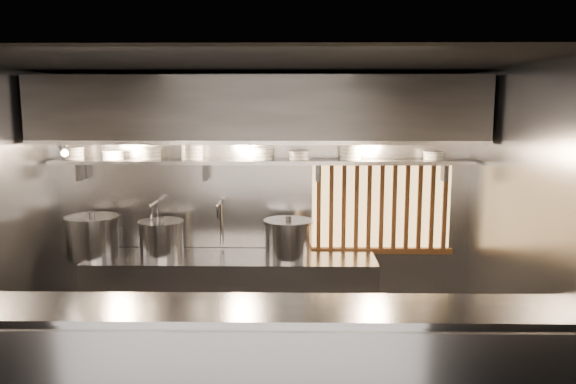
{
  "coord_description": "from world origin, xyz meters",
  "views": [
    {
      "loc": [
        0.38,
        -4.56,
        2.47
      ],
      "look_at": [
        0.3,
        0.55,
        1.68
      ],
      "focal_mm": 35.0,
      "sensor_mm": 36.0,
      "label": 1
    }
  ],
  "objects_px": {
    "heat_lamp": "(62,147)",
    "pendant_bulb": "(250,155)",
    "stock_pot_mid": "(162,238)",
    "stock_pot_right": "(288,239)",
    "stock_pot_left": "(93,236)"
  },
  "relations": [
    {
      "from": "stock_pot_mid",
      "to": "stock_pot_right",
      "type": "height_order",
      "value": "stock_pot_right"
    },
    {
      "from": "pendant_bulb",
      "to": "stock_pot_mid",
      "type": "height_order",
      "value": "pendant_bulb"
    },
    {
      "from": "heat_lamp",
      "to": "pendant_bulb",
      "type": "distance_m",
      "value": 1.83
    },
    {
      "from": "heat_lamp",
      "to": "stock_pot_mid",
      "type": "height_order",
      "value": "heat_lamp"
    },
    {
      "from": "heat_lamp",
      "to": "stock_pot_left",
      "type": "distance_m",
      "value": 1.0
    },
    {
      "from": "heat_lamp",
      "to": "stock_pot_mid",
      "type": "bearing_deg",
      "value": 18.77
    },
    {
      "from": "heat_lamp",
      "to": "stock_pot_right",
      "type": "relative_size",
      "value": 0.61
    },
    {
      "from": "stock_pot_right",
      "to": "stock_pot_left",
      "type": "bearing_deg",
      "value": 179.44
    },
    {
      "from": "stock_pot_right",
      "to": "pendant_bulb",
      "type": "bearing_deg",
      "value": 165.58
    },
    {
      "from": "stock_pot_left",
      "to": "stock_pot_right",
      "type": "height_order",
      "value": "stock_pot_left"
    },
    {
      "from": "heat_lamp",
      "to": "stock_pot_left",
      "type": "relative_size",
      "value": 0.52
    },
    {
      "from": "pendant_bulb",
      "to": "stock_pot_mid",
      "type": "xyz_separation_m",
      "value": [
        -0.94,
        -0.06,
        -0.87
      ]
    },
    {
      "from": "heat_lamp",
      "to": "stock_pot_mid",
      "type": "distance_m",
      "value": 1.34
    },
    {
      "from": "heat_lamp",
      "to": "pendant_bulb",
      "type": "relative_size",
      "value": 1.87
    },
    {
      "from": "stock_pot_mid",
      "to": "stock_pot_right",
      "type": "xyz_separation_m",
      "value": [
        1.33,
        -0.04,
        0.01
      ]
    }
  ]
}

